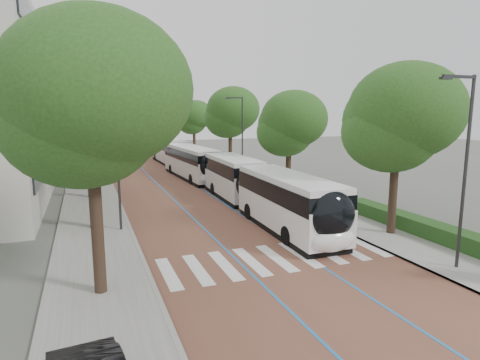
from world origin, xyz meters
The scene contains 20 objects.
ground centered at (0.00, 0.00, 0.00)m, with size 160.00×160.00×0.00m, color #51544C.
road centered at (0.00, 40.00, 0.01)m, with size 11.00×140.00×0.02m, color brown.
sidewalk_left centered at (-7.50, 40.00, 0.06)m, with size 4.00×140.00×0.12m, color gray.
sidewalk_right centered at (7.50, 40.00, 0.06)m, with size 4.00×140.00×0.12m, color gray.
kerb_left centered at (-5.60, 40.00, 0.06)m, with size 0.20×140.00×0.14m, color gray.
kerb_right centered at (5.60, 40.00, 0.06)m, with size 0.20×140.00×0.14m, color gray.
zebra_crossing centered at (0.20, 1.00, 0.03)m, with size 10.55×3.60×0.01m.
lane_line_left centered at (-1.60, 40.00, 0.02)m, with size 0.12×126.00×0.01m, color #236CB0.
lane_line_right centered at (1.60, 40.00, 0.02)m, with size 0.12×126.00×0.01m, color #236CB0.
hedge centered at (9.10, 0.00, 0.52)m, with size 1.20×14.00×0.80m, color #193B14.
streetlight_near centered at (6.62, -3.00, 4.82)m, with size 1.82×0.20×8.00m.
streetlight_far centered at (6.62, 22.00, 4.82)m, with size 1.82×0.20×8.00m.
lamp_post_left centered at (-6.10, 8.00, 4.12)m, with size 0.14×0.14×8.00m, color #2B2C2E.
trees_left centered at (-7.50, 26.04, 6.97)m, with size 6.42×61.39×10.23m.
trees_right centered at (7.70, 20.07, 5.97)m, with size 5.98×47.52×8.91m.
lead_bus centered at (2.82, 8.53, 1.63)m, with size 2.97×18.45×3.20m.
bus_queued_0 centered at (2.31, 24.22, 1.62)m, with size 3.18×12.51×3.20m.
bus_queued_1 centered at (2.58, 36.71, 1.62)m, with size 2.82×12.45×3.20m.
bus_queued_2 centered at (2.53, 51.16, 1.62)m, with size 2.99×12.48×3.20m.
bus_queued_3 centered at (2.60, 63.01, 1.62)m, with size 2.60×12.41×3.20m.
Camera 1 is at (-7.74, -14.83, 6.66)m, focal length 30.00 mm.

